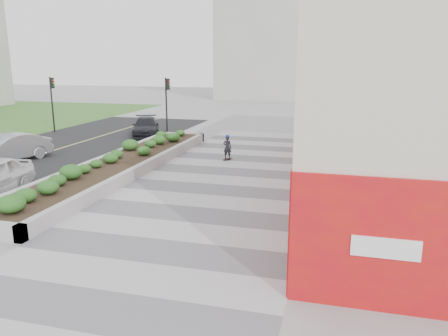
% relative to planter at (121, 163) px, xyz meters
% --- Properties ---
extents(ground, '(160.00, 160.00, 0.00)m').
position_rel_planter_xyz_m(ground, '(5.50, -7.00, -0.42)').
color(ground, gray).
rests_on(ground, ground).
extents(walkway, '(8.00, 36.00, 0.01)m').
position_rel_planter_xyz_m(walkway, '(5.50, -4.00, -0.41)').
color(walkway, '#A8A8AD').
rests_on(walkway, ground).
extents(building, '(6.04, 24.08, 8.00)m').
position_rel_planter_xyz_m(building, '(12.48, 1.98, 3.56)').
color(building, beige).
rests_on(building, ground).
extents(planter, '(3.00, 18.00, 0.90)m').
position_rel_planter_xyz_m(planter, '(0.00, 0.00, 0.00)').
color(planter, '#9E9EA0').
rests_on(planter, ground).
extents(street, '(10.00, 40.00, 0.00)m').
position_rel_planter_xyz_m(street, '(-6.50, 0.00, -0.42)').
color(street, black).
rests_on(street, ground).
extents(traffic_signal_near, '(0.33, 0.28, 4.20)m').
position_rel_planter_xyz_m(traffic_signal_near, '(-1.73, 10.50, 2.34)').
color(traffic_signal_near, black).
rests_on(traffic_signal_near, ground).
extents(traffic_signal_far, '(0.33, 0.28, 4.20)m').
position_rel_planter_xyz_m(traffic_signal_far, '(-10.93, 10.00, 2.34)').
color(traffic_signal_far, black).
rests_on(traffic_signal_far, ground).
extents(distant_bldg_north_l, '(16.00, 12.00, 20.00)m').
position_rel_planter_xyz_m(distant_bldg_north_l, '(0.50, 48.00, 9.58)').
color(distant_bldg_north_l, '#ADAAA3').
rests_on(distant_bldg_north_l, ground).
extents(distant_bldg_north_r, '(14.00, 10.00, 24.00)m').
position_rel_planter_xyz_m(distant_bldg_north_r, '(20.50, 53.00, 11.58)').
color(distant_bldg_north_r, '#ADAAA3').
rests_on(distant_bldg_north_r, ground).
extents(manhole_cover, '(0.44, 0.44, 0.01)m').
position_rel_planter_xyz_m(manhole_cover, '(6.00, -4.00, -0.42)').
color(manhole_cover, '#595654').
rests_on(manhole_cover, ground).
extents(skateboarder, '(0.48, 0.75, 1.44)m').
position_rel_planter_xyz_m(skateboarder, '(4.52, 3.71, 0.31)').
color(skateboarder, beige).
rests_on(skateboarder, ground).
extents(car_silver, '(2.99, 4.80, 1.49)m').
position_rel_planter_xyz_m(car_silver, '(-6.90, 0.32, 0.33)').
color(car_silver, '#9FA2A7').
rests_on(car_silver, ground).
extents(car_dark, '(3.59, 5.01, 1.35)m').
position_rel_planter_xyz_m(car_dark, '(-3.33, 10.14, 0.25)').
color(car_dark, black).
rests_on(car_dark, ground).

